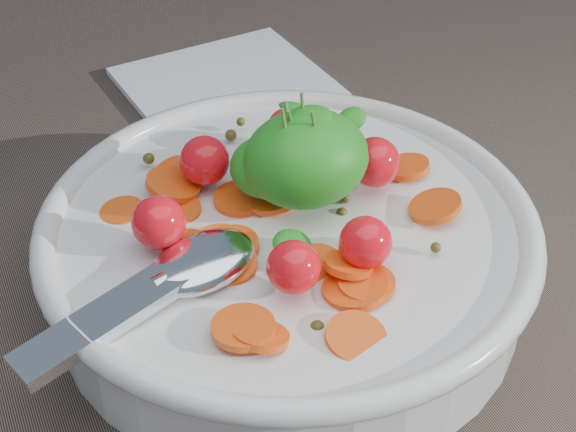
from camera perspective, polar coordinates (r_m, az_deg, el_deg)
name	(u,v)px	position (r m, az deg, el deg)	size (l,w,h in m)	color
ground	(289,306)	(0.50, 0.03, -5.84)	(6.00, 6.00, 0.00)	#715D50
bowl	(287,248)	(0.49, -0.04, -2.10)	(0.30, 0.27, 0.12)	silver
napkin	(226,84)	(0.70, -4.02, 8.52)	(0.15, 0.13, 0.01)	white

